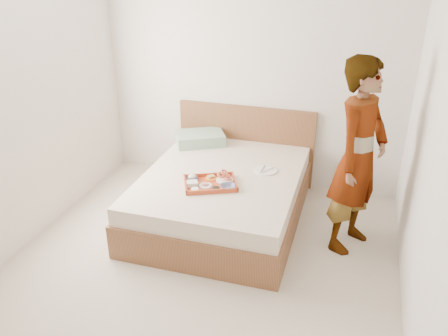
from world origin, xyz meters
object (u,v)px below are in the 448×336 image
tray (210,183)px  dinner_plate (266,170)px  bed (222,196)px  person (359,158)px

tray → dinner_plate: tray is taller
tray → dinner_plate: size_ratio=2.08×
bed → person: (1.31, -0.08, 0.66)m
bed → tray: size_ratio=3.98×
bed → person: size_ratio=1.09×
dinner_plate → bed: bearing=-154.4°
bed → person: 1.47m
tray → dinner_plate: bearing=21.8°
bed → tray: bearing=-98.0°
bed → tray: tray is taller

